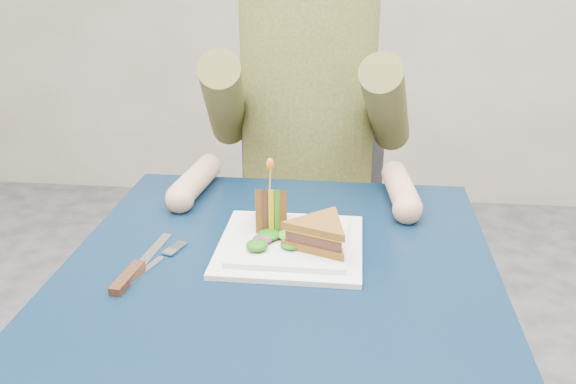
# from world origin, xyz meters

# --- Properties ---
(table) EXTENTS (0.75, 0.75, 0.73)m
(table) POSITION_xyz_m (0.00, 0.00, 0.65)
(table) COLOR black
(table) RESTS_ON ground
(chair) EXTENTS (0.42, 0.40, 0.93)m
(chair) POSITION_xyz_m (0.00, 0.66, 0.54)
(chair) COLOR #47474C
(chair) RESTS_ON ground
(diner) EXTENTS (0.54, 0.59, 0.74)m
(diner) POSITION_xyz_m (-0.00, 0.55, 0.91)
(diner) COLOR brown
(diner) RESTS_ON chair
(plate) EXTENTS (0.26, 0.26, 0.02)m
(plate) POSITION_xyz_m (0.01, 0.04, 0.74)
(plate) COLOR white
(plate) RESTS_ON table
(sandwich_flat) EXTENTS (0.18, 0.18, 0.05)m
(sandwich_flat) POSITION_xyz_m (0.07, 0.01, 0.78)
(sandwich_flat) COLOR brown
(sandwich_flat) RESTS_ON plate
(sandwich_upright) EXTENTS (0.08, 0.13, 0.13)m
(sandwich_upright) POSITION_xyz_m (-0.03, 0.08, 0.78)
(sandwich_upright) COLOR brown
(sandwich_upright) RESTS_ON plate
(fork) EXTENTS (0.07, 0.17, 0.01)m
(fork) POSITION_xyz_m (-0.22, -0.06, 0.73)
(fork) COLOR silver
(fork) RESTS_ON table
(knife) EXTENTS (0.04, 0.22, 0.02)m
(knife) POSITION_xyz_m (-0.24, -0.09, 0.74)
(knife) COLOR silver
(knife) RESTS_ON table
(toothpick) EXTENTS (0.01, 0.01, 0.06)m
(toothpick) POSITION_xyz_m (-0.03, 0.08, 0.85)
(toothpick) COLOR tan
(toothpick) RESTS_ON sandwich_upright
(toothpick_frill) EXTENTS (0.01, 0.01, 0.02)m
(toothpick_frill) POSITION_xyz_m (-0.03, 0.08, 0.88)
(toothpick_frill) COLOR orange
(toothpick_frill) RESTS_ON sandwich_upright
(lettuce_spill) EXTENTS (0.15, 0.13, 0.02)m
(lettuce_spill) POSITION_xyz_m (0.02, 0.05, 0.76)
(lettuce_spill) COLOR #337A14
(lettuce_spill) RESTS_ON plate
(onion_ring) EXTENTS (0.04, 0.04, 0.02)m
(onion_ring) POSITION_xyz_m (0.03, 0.04, 0.77)
(onion_ring) COLOR #9E4C7A
(onion_ring) RESTS_ON plate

